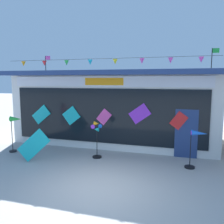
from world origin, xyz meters
TOP-DOWN VIEW (x-y plane):
  - ground_plane at (0.00, 0.00)m, footprint 80.00×80.00m
  - kite_shop_building at (-0.97, 6.33)m, footprint 10.15×6.34m
  - wind_spinner_far_left at (-4.63, 2.23)m, footprint 0.67×0.32m
  - wind_spinner_left at (-0.95, 2.52)m, footprint 0.42×0.38m
  - wind_spinner_center_left at (2.86, 2.43)m, footprint 0.74×0.37m
  - display_kite_on_ground at (-3.19, 1.47)m, footprint 1.29×0.37m

SIDE VIEW (x-z plane):
  - ground_plane at x=0.00m, z-range 0.00..0.00m
  - display_kite_on_ground at x=-3.19m, z-range 0.00..1.29m
  - wind_spinner_center_left at x=2.86m, z-range 0.26..1.66m
  - wind_spinner_left at x=-0.95m, z-range 0.20..1.72m
  - wind_spinner_far_left at x=-4.63m, z-range 0.41..2.01m
  - kite_shop_building at x=-0.97m, z-range -0.54..4.16m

